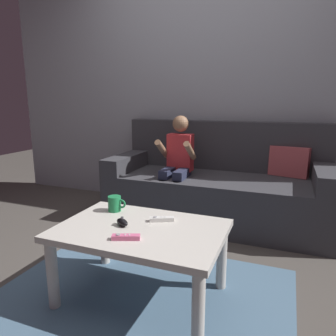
{
  "coord_description": "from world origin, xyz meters",
  "views": [
    {
      "loc": [
        0.81,
        -1.62,
        1.1
      ],
      "look_at": [
        -0.01,
        0.47,
        0.61
      ],
      "focal_mm": 33.41,
      "sensor_mm": 36.0,
      "label": 1
    }
  ],
  "objects_px": {
    "couch": "(218,187)",
    "game_remote_white_far_corner": "(162,219)",
    "game_remote_pink_near_edge": "(126,237)",
    "coffee_mug": "(115,204)",
    "person_seated_on_couch": "(177,162)",
    "coffee_table": "(141,239)",
    "nunchuk_black": "(122,222)"
  },
  "relations": [
    {
      "from": "couch",
      "to": "coffee_table",
      "type": "height_order",
      "value": "couch"
    },
    {
      "from": "person_seated_on_couch",
      "to": "coffee_table",
      "type": "distance_m",
      "value": 1.19
    },
    {
      "from": "coffee_table",
      "to": "nunchuk_black",
      "type": "height_order",
      "value": "nunchuk_black"
    },
    {
      "from": "person_seated_on_couch",
      "to": "coffee_mug",
      "type": "xyz_separation_m",
      "value": [
        -0.06,
        -0.98,
        -0.09
      ]
    },
    {
      "from": "coffee_table",
      "to": "game_remote_pink_near_edge",
      "type": "height_order",
      "value": "game_remote_pink_near_edge"
    },
    {
      "from": "game_remote_pink_near_edge",
      "to": "game_remote_white_far_corner",
      "type": "relative_size",
      "value": 1.01
    },
    {
      "from": "couch",
      "to": "coffee_mug",
      "type": "bearing_deg",
      "value": -108.95
    },
    {
      "from": "coffee_table",
      "to": "game_remote_pink_near_edge",
      "type": "xyz_separation_m",
      "value": [
        -0.0,
        -0.16,
        0.08
      ]
    },
    {
      "from": "coffee_table",
      "to": "game_remote_white_far_corner",
      "type": "xyz_separation_m",
      "value": [
        0.07,
        0.12,
        0.08
      ]
    },
    {
      "from": "game_remote_pink_near_edge",
      "to": "game_remote_white_far_corner",
      "type": "height_order",
      "value": "same"
    },
    {
      "from": "game_remote_pink_near_edge",
      "to": "game_remote_white_far_corner",
      "type": "bearing_deg",
      "value": 75.38
    },
    {
      "from": "coffee_table",
      "to": "game_remote_white_far_corner",
      "type": "distance_m",
      "value": 0.16
    },
    {
      "from": "person_seated_on_couch",
      "to": "game_remote_pink_near_edge",
      "type": "relative_size",
      "value": 6.72
    },
    {
      "from": "couch",
      "to": "game_remote_white_far_corner",
      "type": "height_order",
      "value": "couch"
    },
    {
      "from": "coffee_mug",
      "to": "person_seated_on_couch",
      "type": "bearing_deg",
      "value": 86.41
    },
    {
      "from": "couch",
      "to": "nunchuk_black",
      "type": "xyz_separation_m",
      "value": [
        -0.24,
        -1.35,
        0.13
      ]
    },
    {
      "from": "nunchuk_black",
      "to": "game_remote_pink_near_edge",
      "type": "bearing_deg",
      "value": -54.92
    },
    {
      "from": "person_seated_on_couch",
      "to": "game_remote_white_far_corner",
      "type": "relative_size",
      "value": 6.78
    },
    {
      "from": "coffee_table",
      "to": "coffee_mug",
      "type": "xyz_separation_m",
      "value": [
        -0.26,
        0.18,
        0.11
      ]
    },
    {
      "from": "nunchuk_black",
      "to": "person_seated_on_couch",
      "type": "bearing_deg",
      "value": 94.73
    },
    {
      "from": "couch",
      "to": "game_remote_white_far_corner",
      "type": "bearing_deg",
      "value": -93.01
    },
    {
      "from": "coffee_table",
      "to": "nunchuk_black",
      "type": "relative_size",
      "value": 9.02
    },
    {
      "from": "couch",
      "to": "person_seated_on_couch",
      "type": "distance_m",
      "value": 0.46
    },
    {
      "from": "coffee_table",
      "to": "coffee_mug",
      "type": "bearing_deg",
      "value": 146.18
    },
    {
      "from": "nunchuk_black",
      "to": "coffee_mug",
      "type": "relative_size",
      "value": 0.85
    },
    {
      "from": "person_seated_on_couch",
      "to": "nunchuk_black",
      "type": "distance_m",
      "value": 1.18
    },
    {
      "from": "couch",
      "to": "game_remote_pink_near_edge",
      "type": "bearing_deg",
      "value": -95.28
    },
    {
      "from": "coffee_table",
      "to": "game_remote_white_far_corner",
      "type": "height_order",
      "value": "game_remote_white_far_corner"
    },
    {
      "from": "couch",
      "to": "person_seated_on_couch",
      "type": "bearing_deg",
      "value": -151.35
    },
    {
      "from": "couch",
      "to": "game_remote_pink_near_edge",
      "type": "height_order",
      "value": "couch"
    },
    {
      "from": "game_remote_white_far_corner",
      "to": "coffee_table",
      "type": "bearing_deg",
      "value": -120.39
    },
    {
      "from": "game_remote_white_far_corner",
      "to": "game_remote_pink_near_edge",
      "type": "bearing_deg",
      "value": -104.62
    }
  ]
}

